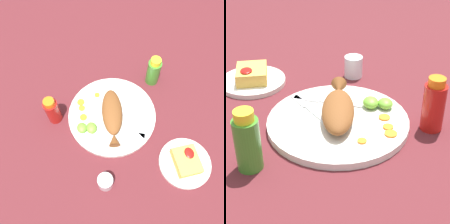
# 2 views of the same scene
# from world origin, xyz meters

# --- Properties ---
(ground_plane) EXTENTS (4.00, 4.00, 0.00)m
(ground_plane) POSITION_xyz_m (0.00, 0.00, 0.00)
(ground_plane) COLOR #561E23
(main_plate) EXTENTS (0.34, 0.34, 0.02)m
(main_plate) POSITION_xyz_m (0.00, 0.00, 0.01)
(main_plate) COLOR silver
(main_plate) RESTS_ON ground_plane
(fried_fish) EXTENTS (0.24, 0.11, 0.05)m
(fried_fish) POSITION_xyz_m (-0.01, 0.00, 0.04)
(fried_fish) COLOR brown
(fried_fish) RESTS_ON main_plate
(fork_near) EXTENTS (0.17, 0.09, 0.00)m
(fork_near) POSITION_xyz_m (-0.06, -0.07, 0.02)
(fork_near) COLOR silver
(fork_near) RESTS_ON main_plate
(fork_far) EXTENTS (0.09, 0.17, 0.00)m
(fork_far) POSITION_xyz_m (-0.09, -0.03, 0.02)
(fork_far) COLOR silver
(fork_far) RESTS_ON main_plate
(carrot_slice_near) EXTENTS (0.02, 0.02, 0.00)m
(carrot_slice_near) POSITION_xyz_m (0.10, 0.04, 0.02)
(carrot_slice_near) COLOR orange
(carrot_slice_near) RESTS_ON main_plate
(carrot_slice_mid) EXTENTS (0.03, 0.03, 0.00)m
(carrot_slice_mid) POSITION_xyz_m (0.08, 0.11, 0.02)
(carrot_slice_mid) COLOR orange
(carrot_slice_mid) RESTS_ON main_plate
(carrot_slice_far) EXTENTS (0.03, 0.03, 0.00)m
(carrot_slice_far) POSITION_xyz_m (0.01, 0.11, 0.02)
(carrot_slice_far) COLOR orange
(carrot_slice_far) RESTS_ON main_plate
(carrot_slice_extra) EXTENTS (0.02, 0.02, 0.00)m
(carrot_slice_extra) POSITION_xyz_m (0.05, 0.11, 0.02)
(carrot_slice_extra) COLOR orange
(carrot_slice_extra) RESTS_ON main_plate
(lime_wedge_main) EXTENTS (0.04, 0.04, 0.02)m
(lime_wedge_main) POSITION_xyz_m (-0.04, 0.13, 0.03)
(lime_wedge_main) COLOR #6BB233
(lime_wedge_main) RESTS_ON main_plate
(lime_wedge_side) EXTENTS (0.05, 0.04, 0.03)m
(lime_wedge_side) POSITION_xyz_m (-0.04, 0.09, 0.03)
(lime_wedge_side) COLOR #6BB233
(lime_wedge_side) RESTS_ON main_plate
(hot_sauce_bottle_red) EXTENTS (0.05, 0.05, 0.14)m
(hot_sauce_bottle_red) POSITION_xyz_m (0.04, 0.22, 0.06)
(hot_sauce_bottle_red) COLOR #B21914
(hot_sauce_bottle_red) RESTS_ON ground_plane
(hot_sauce_bottle_green) EXTENTS (0.05, 0.05, 0.14)m
(hot_sauce_bottle_green) POSITION_xyz_m (0.13, -0.21, 0.07)
(hot_sauce_bottle_green) COLOR #3D8428
(hot_sauce_bottle_green) RESTS_ON ground_plane
(salt_cup) EXTENTS (0.05, 0.05, 0.06)m
(salt_cup) POSITION_xyz_m (-0.25, 0.08, 0.03)
(salt_cup) COLOR silver
(salt_cup) RESTS_ON ground_plane
(side_plate_fries) EXTENTS (0.19, 0.19, 0.01)m
(side_plate_fries) POSITION_xyz_m (-0.25, -0.21, 0.01)
(side_plate_fries) COLOR silver
(side_plate_fries) RESTS_ON ground_plane
(fries_pile) EXTENTS (0.10, 0.08, 0.04)m
(fries_pile) POSITION_xyz_m (-0.25, -0.21, 0.03)
(fries_pile) COLOR gold
(fries_pile) RESTS_ON side_plate_fries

